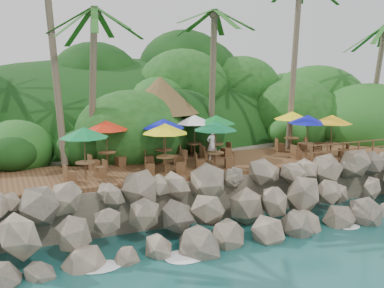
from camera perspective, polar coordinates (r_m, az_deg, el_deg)
name	(u,v)px	position (r m, az deg, el deg)	size (l,w,h in m)	color
ground	(249,246)	(19.36, 7.39, -12.83)	(140.00, 140.00, 0.00)	#19514F
land_base	(138,154)	(33.20, -7.00, -1.26)	(32.00, 25.20, 2.10)	gray
jungle_hill	(113,150)	(40.51, -10.07, -0.82)	(44.80, 28.00, 15.40)	#143811
seawall	(227,206)	(20.59, 4.55, -7.96)	(29.00, 4.00, 2.30)	gray
terrace	(192,166)	(23.77, 0.00, -2.85)	(26.00, 5.00, 0.20)	brown
jungle_foliage	(142,170)	(32.49, -6.45, -3.39)	(44.00, 16.00, 12.00)	#143811
foam_line	(246,242)	(19.59, 6.93, -12.45)	(25.20, 0.80, 0.06)	white
palapa	(160,95)	(26.71, -4.11, 6.32)	(4.71, 4.71, 4.60)	brown
dining_clusters	(193,127)	(23.26, 0.19, 2.21)	(22.09, 5.41, 2.45)	brown
railing	(351,148)	(26.57, 19.76, -0.52)	(6.10, 0.10, 1.00)	brown
waiter	(212,144)	(24.74, 2.58, -0.06)	(0.64, 0.42, 1.74)	silver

